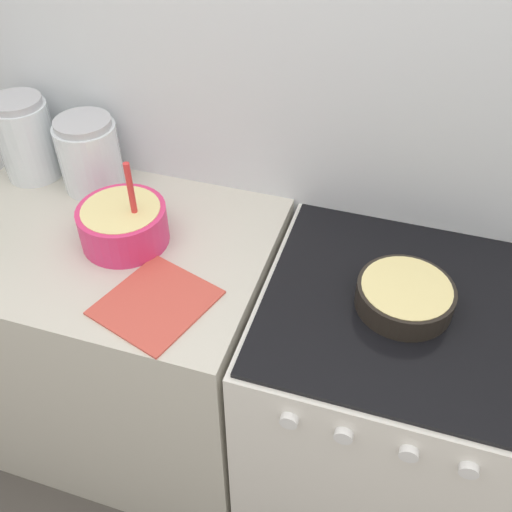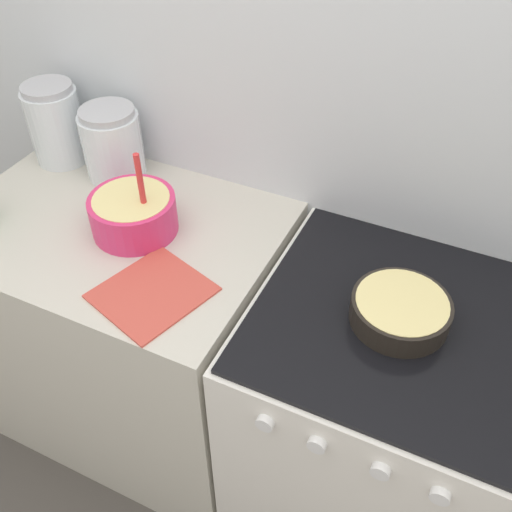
# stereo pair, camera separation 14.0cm
# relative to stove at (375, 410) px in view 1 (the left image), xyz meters

# --- Properties ---
(wall_back) EXTENTS (4.82, 0.05, 2.40)m
(wall_back) POSITION_rel_stove_xyz_m (-0.35, 0.35, 0.75)
(wall_back) COLOR silver
(wall_back) RESTS_ON ground_plane
(countertop_cabinet) EXTENTS (0.91, 0.65, 0.90)m
(countertop_cabinet) POSITION_rel_stove_xyz_m (-0.80, 0.00, 0.00)
(countertop_cabinet) COLOR beige
(countertop_cabinet) RESTS_ON ground_plane
(stove) EXTENTS (0.67, 0.67, 0.90)m
(stove) POSITION_rel_stove_xyz_m (0.00, 0.00, 0.00)
(stove) COLOR white
(stove) RESTS_ON ground_plane
(mixing_bowl) EXTENTS (0.23, 0.23, 0.25)m
(mixing_bowl) POSITION_rel_stove_xyz_m (-0.73, 0.01, 0.51)
(mixing_bowl) COLOR #E0336B
(mixing_bowl) RESTS_ON countertop_cabinet
(baking_pan) EXTENTS (0.23, 0.23, 0.06)m
(baking_pan) POSITION_rel_stove_xyz_m (0.00, -0.00, 0.48)
(baking_pan) COLOR black
(baking_pan) RESTS_ON stove
(storage_jar_left) EXTENTS (0.16, 0.16, 0.25)m
(storage_jar_left) POSITION_rel_stove_xyz_m (-1.14, 0.22, 0.56)
(storage_jar_left) COLOR silver
(storage_jar_left) RESTS_ON countertop_cabinet
(storage_jar_middle) EXTENTS (0.18, 0.18, 0.22)m
(storage_jar_middle) POSITION_rel_stove_xyz_m (-0.94, 0.22, 0.54)
(storage_jar_middle) COLOR silver
(storage_jar_middle) RESTS_ON countertop_cabinet
(recipe_page) EXTENTS (0.29, 0.30, 0.01)m
(recipe_page) POSITION_rel_stove_xyz_m (-0.56, -0.17, 0.45)
(recipe_page) COLOR #CC4C3F
(recipe_page) RESTS_ON countertop_cabinet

